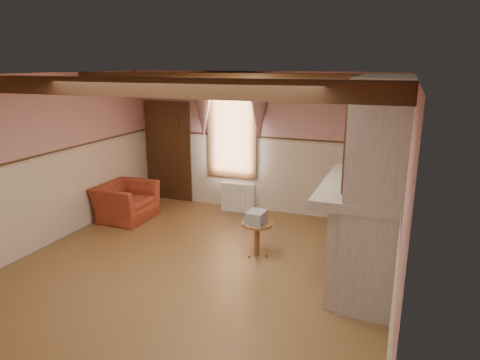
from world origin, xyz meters
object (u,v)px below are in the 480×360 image
at_px(armchair, 126,202).
at_px(mantel_clock, 370,162).
at_px(side_table, 257,239).
at_px(bowl, 365,178).
at_px(radiator, 238,197).
at_px(oil_lamp, 367,166).

xyz_separation_m(armchair, mantel_clock, (4.49, -0.10, 1.17)).
bearing_deg(side_table, bowl, -5.88).
xyz_separation_m(radiator, oil_lamp, (2.60, -1.73, 1.26)).
relative_size(side_table, mantel_clock, 2.29).
distance_m(armchair, side_table, 3.01).
distance_m(armchair, radiator, 2.24).
xyz_separation_m(bowl, mantel_clock, (0.00, 0.72, 0.05)).
distance_m(bowl, oil_lamp, 0.30).
bearing_deg(oil_lamp, side_table, -175.36).
bearing_deg(bowl, side_table, 174.12).
bearing_deg(radiator, armchair, -151.27).
xyz_separation_m(side_table, bowl, (1.56, -0.16, 1.19)).
bearing_deg(armchair, radiator, -57.83).
bearing_deg(side_table, mantel_clock, 19.78).
xyz_separation_m(radiator, mantel_clock, (2.60, -1.30, 1.22)).
relative_size(bowl, oil_lamp, 1.35).
bearing_deg(radiator, oil_lamp, -37.09).
xyz_separation_m(side_table, oil_lamp, (1.56, 0.13, 1.29)).
height_order(armchair, radiator, armchair).
bearing_deg(radiator, mantel_clock, -29.92).
bearing_deg(side_table, radiator, 119.21).
bearing_deg(bowl, oil_lamp, 90.00).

